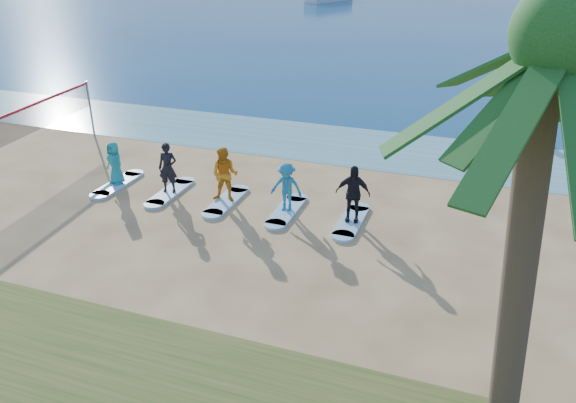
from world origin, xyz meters
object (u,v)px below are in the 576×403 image
(surfboard_0, at_px, (118,184))
(student_0, at_px, (115,163))
(paddleboarder, at_px, (511,113))
(student_1, at_px, (168,168))
(boat_offshore_a, at_px, (329,1))
(paddleboard, at_px, (507,132))
(surfboard_3, at_px, (286,211))
(surfboard_1, at_px, (170,192))
(volleyball_net, at_px, (21,124))
(student_4, at_px, (353,194))
(surfboard_2, at_px, (226,201))
(student_2, at_px, (225,175))
(student_3, at_px, (286,187))
(surfboard_4, at_px, (351,221))
(palm_tree, at_px, (567,39))

(surfboard_0, bearing_deg, student_0, 0.00)
(paddleboarder, xyz_separation_m, student_1, (-11.18, -11.28, 0.02))
(paddleboarder, height_order, boat_offshore_a, paddleboarder)
(paddleboard, relative_size, boat_offshore_a, 0.37)
(paddleboarder, xyz_separation_m, surfboard_3, (-6.80, -11.28, -0.92))
(surfboard_1, bearing_deg, paddleboard, 45.25)
(boat_offshore_a, relative_size, surfboard_3, 3.69)
(paddleboard, relative_size, paddleboarder, 1.78)
(surfboard_1, relative_size, student_1, 1.24)
(volleyball_net, xyz_separation_m, paddleboard, (17.35, 11.31, -1.84))
(surfboard_0, bearing_deg, volleyball_net, -179.57)
(paddleboarder, height_order, student_4, student_4)
(student_1, bearing_deg, surfboard_2, -14.28)
(paddleboarder, distance_m, surfboard_0, 17.52)
(surfboard_0, height_order, surfboard_2, same)
(student_2, bearing_deg, paddleboarder, 41.52)
(volleyball_net, distance_m, student_2, 8.40)
(surfboard_0, relative_size, surfboard_2, 1.00)
(surfboard_0, xyz_separation_m, student_1, (2.19, 0.00, 0.94))
(student_4, bearing_deg, surfboard_3, 172.67)
(boat_offshore_a, relative_size, surfboard_1, 3.69)
(surfboard_0, height_order, student_4, student_4)
(surfboard_1, xyz_separation_m, surfboard_2, (2.19, 0.00, 0.00))
(surfboard_1, xyz_separation_m, student_3, (4.38, 0.00, 0.86))
(volleyball_net, height_order, surfboard_4, volleyball_net)
(student_2, height_order, surfboard_3, student_2)
(paddleboarder, bearing_deg, student_1, 124.21)
(student_0, bearing_deg, volleyball_net, -160.90)
(boat_offshore_a, height_order, surfboard_1, boat_offshore_a)
(paddleboarder, relative_size, surfboard_3, 0.77)
(palm_tree, bearing_deg, student_4, 121.02)
(surfboard_3, bearing_deg, paddleboard, 58.91)
(paddleboard, bearing_deg, student_0, -134.64)
(student_3, xyz_separation_m, student_4, (2.19, 0.00, 0.10))
(paddleboard, distance_m, student_2, 14.46)
(paddleboard, distance_m, surfboard_1, 15.89)
(boat_offshore_a, height_order, surfboard_2, boat_offshore_a)
(surfboard_2, relative_size, student_2, 1.17)
(palm_tree, height_order, paddleboarder, palm_tree)
(student_1, distance_m, student_3, 4.38)
(surfboard_2, bearing_deg, paddleboarder, 51.44)
(paddleboarder, xyz_separation_m, student_0, (-13.37, -11.28, -0.09))
(surfboard_2, xyz_separation_m, student_4, (4.38, 0.00, 0.97))
(volleyball_net, xyz_separation_m, surfboard_1, (6.17, 0.03, -1.86))
(student_0, distance_m, student_3, 6.57)
(volleyball_net, distance_m, paddleboarder, 20.73)
(paddleboard, relative_size, student_2, 1.59)
(palm_tree, bearing_deg, surfboard_0, 151.05)
(boat_offshore_a, xyz_separation_m, student_1, (13.14, -65.85, 0.98))
(student_0, distance_m, student_4, 8.76)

